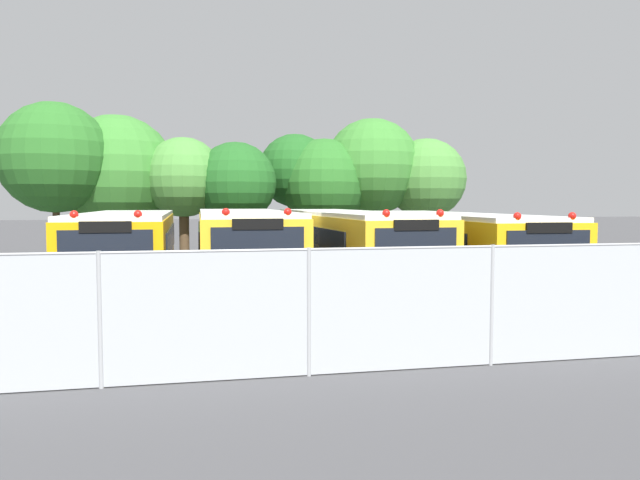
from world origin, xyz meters
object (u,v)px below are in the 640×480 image
school_bus_1 (243,248)px  tree_5 (325,182)px  school_bus_0 (128,251)px  tree_1 (115,173)px  tree_0 (51,158)px  school_bus_2 (347,246)px  tree_2 (183,177)px  school_bus_3 (449,247)px  tree_4 (295,169)px  tree_7 (425,180)px  tree_3 (236,183)px  tree_6 (374,168)px

school_bus_1 → tree_5: size_ratio=1.74×
school_bus_0 → tree_1: bearing=-81.9°
school_bus_1 → tree_0: bearing=-49.1°
school_bus_2 → tree_2: size_ratio=2.08×
tree_2 → school_bus_3: bearing=-47.0°
tree_4 → tree_7: size_ratio=1.03×
school_bus_2 → tree_4: (0.06, 10.26, 2.94)m
tree_0 → tree_3: (7.48, 0.45, -0.93)m
school_bus_1 → tree_0: size_ratio=1.46×
tree_2 → tree_6: tree_6 is taller
school_bus_0 → tree_0: size_ratio=1.43×
school_bus_2 → tree_7: 11.61m
school_bus_0 → tree_0: bearing=-66.1°
school_bus_2 → tree_3: 9.21m
school_bus_2 → tree_2: bearing=-60.9°
school_bus_0 → tree_5: (7.94, 9.84, 2.34)m
tree_2 → tree_7: 11.47m
tree_6 → tree_7: 2.56m
tree_1 → tree_3: (5.23, -1.14, -0.43)m
tree_4 → tree_6: (3.82, -0.34, 0.10)m
tree_4 → tree_7: 6.34m
tree_2 → tree_7: (11.43, 0.84, -0.01)m
school_bus_1 → tree_7: bearing=-134.4°
school_bus_0 → school_bus_1: bearing=179.5°
school_bus_3 → tree_5: bearing=-78.1°
tree_1 → tree_2: bearing=-19.3°
school_bus_0 → tree_7: (12.89, 9.66, 2.48)m
tree_4 → school_bus_3: bearing=-73.3°
school_bus_2 → school_bus_0: bearing=0.5°
tree_4 → tree_5: bearing=-27.0°
tree_2 → tree_7: size_ratio=0.95×
tree_1 → tree_5: (9.44, -0.02, -0.32)m
tree_0 → tree_7: tree_0 is taller
tree_3 → school_bus_1: bearing=-92.8°
tree_3 → tree_0: bearing=-176.6°
tree_1 → tree_7: tree_1 is taller
school_bus_2 → tree_4: 10.67m
tree_5 → tree_1: bearing=179.9°
school_bus_1 → tree_1: tree_1 is taller
tree_6 → tree_5: bearing=-172.5°
school_bus_0 → tree_1: 10.32m
tree_1 → tree_4: (8.13, 0.65, 0.29)m
tree_3 → school_bus_0: bearing=-113.1°
tree_3 → tree_5: tree_5 is taller
tree_4 → tree_6: 3.84m
school_bus_2 → tree_6: (3.88, 9.92, 3.04)m
tree_3 → school_bus_2: bearing=-71.4°
school_bus_3 → tree_4: bearing=-72.1°
school_bus_1 → tree_5: tree_5 is taller
tree_0 → tree_2: size_ratio=1.23×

